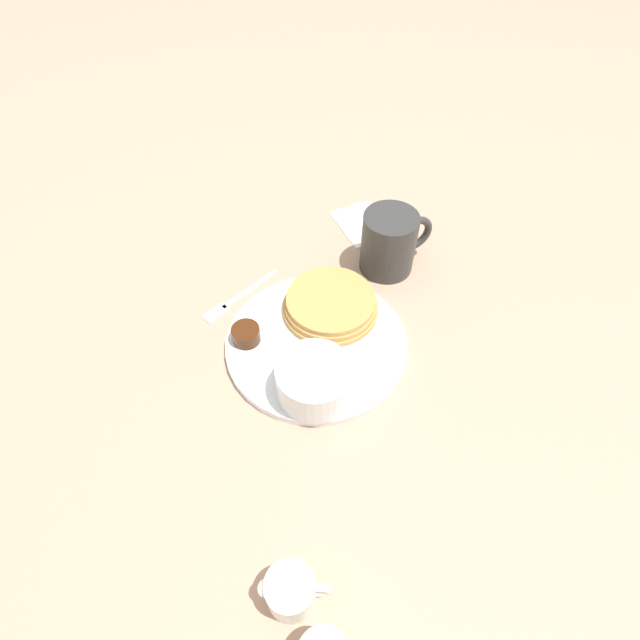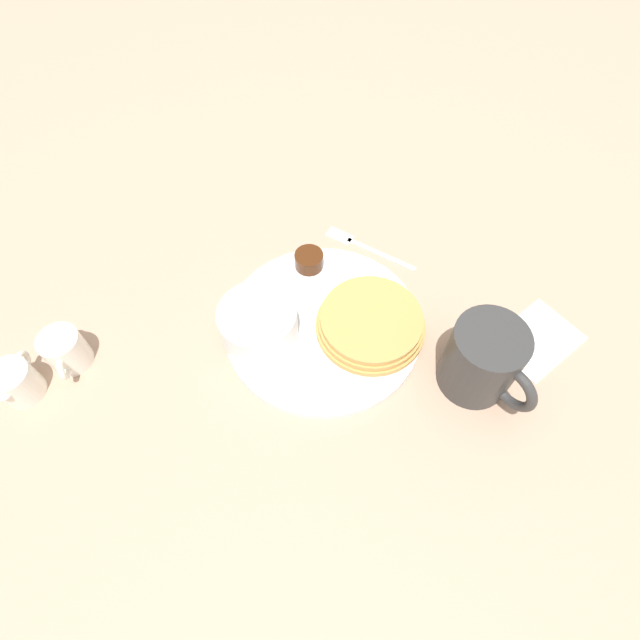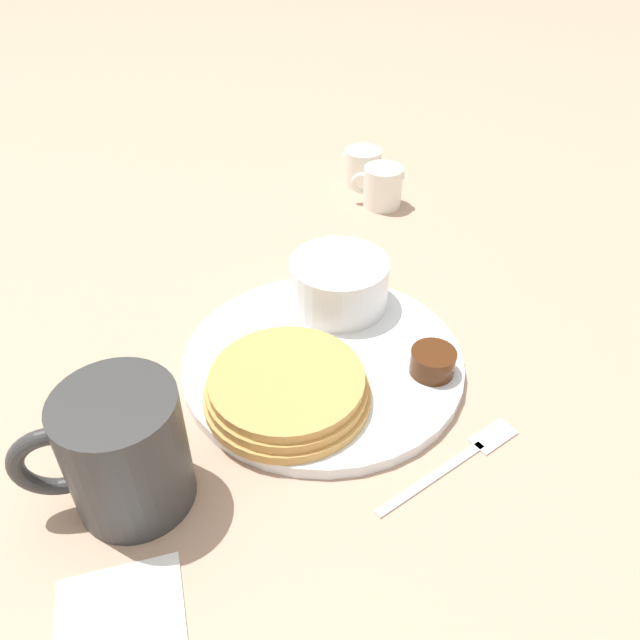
# 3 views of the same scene
# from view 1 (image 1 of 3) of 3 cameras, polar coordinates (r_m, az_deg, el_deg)

# --- Properties ---
(ground_plane) EXTENTS (4.00, 4.00, 0.00)m
(ground_plane) POSITION_cam_1_polar(r_m,az_deg,el_deg) (0.73, -0.41, -2.96)
(ground_plane) COLOR tan
(plate) EXTENTS (0.26, 0.26, 0.01)m
(plate) POSITION_cam_1_polar(r_m,az_deg,el_deg) (0.72, -0.41, -2.67)
(plate) COLOR white
(plate) RESTS_ON ground_plane
(pancake_stack) EXTENTS (0.14, 0.14, 0.03)m
(pancake_stack) POSITION_cam_1_polar(r_m,az_deg,el_deg) (0.75, 1.21, 1.83)
(pancake_stack) COLOR tan
(pancake_stack) RESTS_ON plate
(bowl) EXTENTS (0.10, 0.10, 0.05)m
(bowl) POSITION_cam_1_polar(r_m,az_deg,el_deg) (0.65, -0.67, -6.82)
(bowl) COLOR white
(bowl) RESTS_ON plate
(syrup_cup) EXTENTS (0.04, 0.04, 0.02)m
(syrup_cup) POSITION_cam_1_polar(r_m,az_deg,el_deg) (0.72, -8.46, -1.63)
(syrup_cup) COLOR #47230F
(syrup_cup) RESTS_ON plate
(butter_ramekin) EXTENTS (0.05, 0.05, 0.05)m
(butter_ramekin) POSITION_cam_1_polar(r_m,az_deg,el_deg) (0.65, -2.02, -8.02)
(butter_ramekin) COLOR white
(butter_ramekin) RESTS_ON plate
(coffee_mug) EXTENTS (0.09, 0.12, 0.10)m
(coffee_mug) POSITION_cam_1_polar(r_m,az_deg,el_deg) (0.81, 8.01, 8.80)
(coffee_mug) COLOR #333333
(coffee_mug) RESTS_ON ground_plane
(creamer_pitcher_near) EXTENTS (0.05, 0.07, 0.05)m
(creamer_pitcher_near) POSITION_cam_1_polar(r_m,az_deg,el_deg) (0.57, -3.31, -28.53)
(creamer_pitcher_near) COLOR white
(creamer_pitcher_near) RESTS_ON ground_plane
(fork) EXTENTS (0.10, 0.13, 0.00)m
(fork) POSITION_cam_1_polar(r_m,az_deg,el_deg) (0.80, -9.87, 2.24)
(fork) COLOR silver
(fork) RESTS_ON ground_plane
(napkin) EXTENTS (0.12, 0.10, 0.00)m
(napkin) POSITION_cam_1_polar(r_m,az_deg,el_deg) (0.92, 4.82, 10.97)
(napkin) COLOR white
(napkin) RESTS_ON ground_plane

